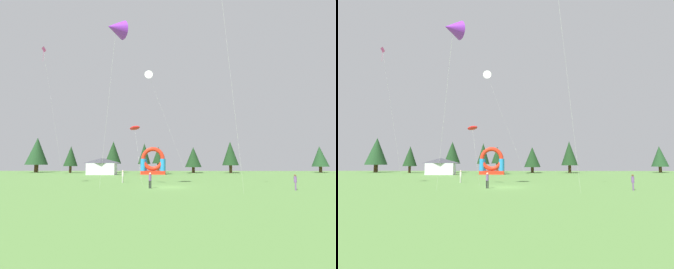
% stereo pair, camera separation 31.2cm
% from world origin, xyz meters
% --- Properties ---
extents(ground_plane, '(120.00, 120.00, 0.00)m').
position_xyz_m(ground_plane, '(0.00, 0.00, 0.00)').
color(ground_plane, '#5B8C42').
extents(kite_white_delta, '(8.87, 1.67, 21.97)m').
position_xyz_m(kite_white_delta, '(-4.34, 23.48, 21.08)').
color(kite_white_delta, white).
rests_on(kite_white_delta, ground_plane).
extents(kite_red_parafoil, '(2.07, 2.03, 7.43)m').
position_xyz_m(kite_red_parafoil, '(-4.02, 2.43, 7.06)').
color(kite_red_parafoil, red).
rests_on(kite_red_parafoil, ground_plane).
extents(kite_purple_delta, '(3.27, 3.67, 17.55)m').
position_xyz_m(kite_purple_delta, '(-5.10, -4.35, 16.50)').
color(kite_purple_delta, purple).
rests_on(kite_purple_delta, ground_plane).
extents(kite_pink_diamond, '(4.08, 2.74, 24.94)m').
position_xyz_m(kite_pink_diamond, '(-24.25, 17.98, 24.08)').
color(kite_pink_diamond, '#EA599E').
rests_on(kite_pink_diamond, ground_plane).
extents(person_far_side, '(0.33, 0.33, 1.58)m').
position_xyz_m(person_far_side, '(13.01, -3.03, 0.94)').
color(person_far_side, '#724C8C').
rests_on(person_far_side, ground_plane).
extents(person_midfield, '(0.36, 0.36, 1.70)m').
position_xyz_m(person_midfield, '(-6.25, 6.80, 1.01)').
color(person_midfield, silver).
rests_on(person_midfield, ground_plane).
extents(person_near_camera, '(0.33, 0.33, 1.68)m').
position_xyz_m(person_near_camera, '(-1.73, -1.31, 1.00)').
color(person_near_camera, black).
rests_on(person_near_camera, ground_plane).
extents(inflatable_orange_dome, '(5.84, 4.32, 6.49)m').
position_xyz_m(inflatable_orange_dome, '(-4.03, 32.94, 2.32)').
color(inflatable_orange_dome, red).
rests_on(inflatable_orange_dome, ground_plane).
extents(festival_tent, '(6.50, 3.02, 3.88)m').
position_xyz_m(festival_tent, '(-15.79, 30.66, 1.94)').
color(festival_tent, silver).
rests_on(festival_tent, ground_plane).
extents(tree_row_0, '(6.16, 6.16, 10.08)m').
position_xyz_m(tree_row_0, '(-38.90, 45.25, 6.10)').
color(tree_row_0, '#4C331E').
rests_on(tree_row_0, ground_plane).
extents(tree_row_1, '(3.76, 3.76, 7.33)m').
position_xyz_m(tree_row_1, '(-27.41, 41.42, 4.55)').
color(tree_row_1, '#4C331E').
rests_on(tree_row_1, ground_plane).
extents(tree_row_2, '(4.57, 4.57, 8.76)m').
position_xyz_m(tree_row_2, '(-16.13, 43.27, 5.59)').
color(tree_row_2, '#4C331E').
rests_on(tree_row_2, ground_plane).
extents(tree_row_3, '(3.40, 3.40, 8.03)m').
position_xyz_m(tree_row_3, '(-7.01, 40.43, 5.17)').
color(tree_row_3, '#4C331E').
rests_on(tree_row_3, ground_plane).
extents(tree_row_4, '(3.37, 3.37, 7.36)m').
position_xyz_m(tree_row_4, '(-3.48, 44.46, 4.90)').
color(tree_row_4, '#4C331E').
rests_on(tree_row_4, ground_plane).
extents(tree_row_5, '(4.55, 4.55, 7.10)m').
position_xyz_m(tree_row_5, '(6.34, 42.40, 4.31)').
color(tree_row_5, '#4C331E').
rests_on(tree_row_5, ground_plane).
extents(tree_row_6, '(4.43, 4.43, 8.59)m').
position_xyz_m(tree_row_6, '(16.38, 41.60, 5.29)').
color(tree_row_6, '#4C331E').
rests_on(tree_row_6, ground_plane).
extents(tree_row_7, '(4.48, 4.48, 7.47)m').
position_xyz_m(tree_row_7, '(42.59, 45.28, 4.55)').
color(tree_row_7, '#4C331E').
rests_on(tree_row_7, ground_plane).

